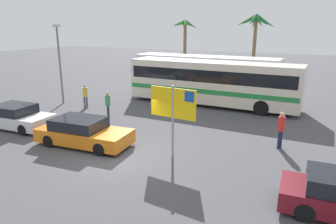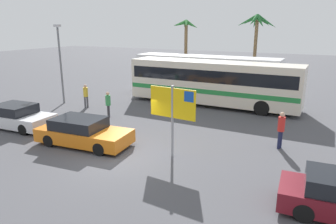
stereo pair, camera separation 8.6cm
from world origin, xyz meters
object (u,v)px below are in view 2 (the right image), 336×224
at_px(bus_front_coach, 212,81).
at_px(car_orange, 83,132).
at_px(bus_rear_coach, 205,73).
at_px(pedestrian_crossing_lot, 108,103).
at_px(ferry_sign, 173,106).
at_px(car_white, 17,117).
at_px(pedestrian_by_bus, 86,94).
at_px(pedestrian_near_sign, 281,127).

distance_m(bus_front_coach, car_orange, 10.84).
xyz_separation_m(bus_rear_coach, pedestrian_crossing_lot, (-2.67, -9.82, -0.80)).
distance_m(ferry_sign, car_white, 9.89).
height_order(bus_front_coach, pedestrian_crossing_lot, bus_front_coach).
xyz_separation_m(ferry_sign, car_white, (-9.74, -0.39, -1.69)).
height_order(bus_front_coach, ferry_sign, ferry_sign).
xyz_separation_m(pedestrian_by_bus, pedestrian_near_sign, (13.35, -1.63, 0.07)).
bearing_deg(car_orange, pedestrian_by_bus, 125.01).
xyz_separation_m(bus_front_coach, car_orange, (-2.83, -10.40, -1.15)).
xyz_separation_m(car_orange, pedestrian_crossing_lot, (-1.80, 4.27, 0.34)).
xyz_separation_m(bus_rear_coach, car_orange, (-0.86, -14.09, -1.15)).
relative_size(bus_front_coach, pedestrian_crossing_lot, 7.37).
bearing_deg(pedestrian_by_bus, bus_rear_coach, 78.03).
xyz_separation_m(ferry_sign, pedestrian_by_bus, (-9.34, 4.84, -1.34)).
relative_size(car_orange, pedestrian_near_sign, 2.67).
bearing_deg(car_orange, pedestrian_near_sign, 18.85).
bearing_deg(bus_rear_coach, pedestrian_by_bus, -123.44).
distance_m(ferry_sign, pedestrian_near_sign, 5.30).
relative_size(car_orange, pedestrian_crossing_lot, 2.85).
height_order(bus_rear_coach, car_orange, bus_rear_coach).
distance_m(car_orange, pedestrian_near_sign, 9.43).
xyz_separation_m(bus_rear_coach, car_white, (-6.04, -13.78, -1.15)).
relative_size(car_white, car_orange, 0.89).
bearing_deg(ferry_sign, car_orange, -166.85).
distance_m(car_white, pedestrian_near_sign, 14.22).
bearing_deg(car_white, pedestrian_by_bus, 80.96).
bearing_deg(ferry_sign, pedestrian_by_bus, 156.96).
relative_size(bus_front_coach, car_orange, 2.59).
bearing_deg(pedestrian_near_sign, car_orange, 41.87).
bearing_deg(car_orange, bus_front_coach, 69.05).
bearing_deg(pedestrian_crossing_lot, pedestrian_near_sign, 149.16).
height_order(bus_front_coach, pedestrian_by_bus, bus_front_coach).
bearing_deg(pedestrian_by_bus, pedestrian_crossing_lot, -1.77).
bearing_deg(car_white, bus_front_coach, 46.88).
relative_size(pedestrian_crossing_lot, pedestrian_by_bus, 1.00).
distance_m(bus_front_coach, bus_rear_coach, 4.18).
bearing_deg(ferry_sign, bus_rear_coach, 109.81).
distance_m(car_orange, pedestrian_by_bus, 7.33).
relative_size(bus_front_coach, pedestrian_near_sign, 6.91).
xyz_separation_m(bus_front_coach, ferry_sign, (1.73, -9.69, 0.54)).
xyz_separation_m(pedestrian_crossing_lot, pedestrian_near_sign, (10.38, -0.35, 0.07)).
bearing_deg(bus_front_coach, ferry_sign, -79.88).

